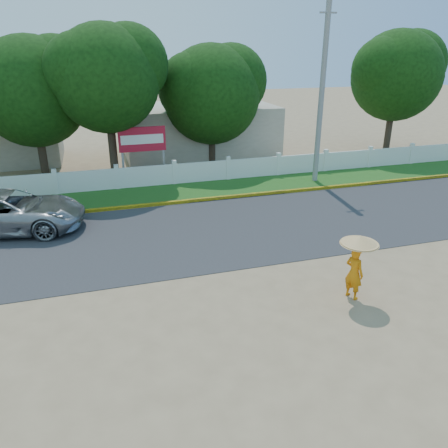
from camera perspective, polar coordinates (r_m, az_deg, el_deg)
The scene contains 11 objects.
ground at distance 13.76m, azimuth 2.42°, elevation -8.07°, with size 120.00×120.00×0.00m, color #9E8460.
road at distance 17.61m, azimuth -2.34°, elevation -0.91°, with size 60.00×7.00×0.02m, color #38383A.
grass_verge at distance 22.41m, azimuth -5.73°, elevation 4.20°, with size 60.00×3.50×0.03m, color #2D601E.
curb at distance 20.81m, azimuth -4.81°, elevation 2.98°, with size 40.00×0.18×0.16m, color yellow.
fence at distance 23.62m, azimuth -6.48°, elevation 6.48°, with size 40.00×0.10×1.10m, color silver.
building_near at distance 30.48m, azimuth -3.34°, elevation 12.22°, with size 10.00×6.00×3.20m, color #B7AD99.
utility_pole at distance 23.86m, azimuth 12.63°, elevation 16.17°, with size 0.28×0.28×9.19m, color gray.
vehicle at distance 19.37m, azimuth -26.36°, elevation 1.45°, with size 2.70×5.85×1.63m, color #93969A.
monk_with_parasol at distance 13.13m, azimuth 16.95°, elevation -4.24°, with size 1.10×1.10×2.00m.
billboard at distance 24.10m, azimuth -10.62°, elevation 10.46°, with size 2.50×0.13×2.95m.
tree_row at distance 25.90m, azimuth -7.77°, elevation 17.22°, with size 34.25×7.69×8.08m.
Camera 1 is at (-3.97, -11.18, 6.98)m, focal length 35.00 mm.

